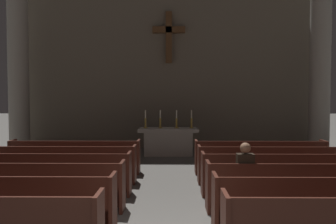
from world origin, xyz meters
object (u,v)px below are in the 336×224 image
object	(u,v)px
pew_left_row_4	(48,173)
candlestick_outer_right	(191,122)
pew_left_row_2	(1,203)
pew_right_row_5	(271,165)
pew_right_row_2	(328,204)
pew_right_row_3	(303,187)
pew_left_row_3	(29,186)
lone_worshipper	(244,175)
pew_left_row_5	(63,164)
pew_left_row_6	(75,157)
candlestick_inner_right	(177,122)
altar	(168,141)
pew_right_row_6	(260,157)
column_right_third	(320,62)
column_left_third	(18,62)
candlestick_inner_left	(160,122)
candlestick_outer_left	(145,122)
pew_right_row_4	(285,174)

from	to	relation	value
pew_left_row_4	candlestick_outer_right	size ratio (longest dim) A/B	5.49
pew_left_row_2	pew_right_row_5	distance (m)	6.15
pew_right_row_2	pew_right_row_3	bearing A→B (deg)	90.00
pew_left_row_3	lone_worshipper	bearing A→B (deg)	0.54
pew_left_row_5	pew_left_row_6	xyz separation A→B (m)	(0.00, 1.09, 0.00)
candlestick_inner_right	candlestick_outer_right	world-z (taller)	same
pew_left_row_4	candlestick_inner_right	xyz separation A→B (m)	(2.91, 5.29, 0.74)
candlestick_inner_right	altar	bearing A→B (deg)	-180.00
pew_right_row_6	candlestick_outer_right	xyz separation A→B (m)	(-1.76, 3.12, 0.74)
pew_right_row_2	candlestick_outer_right	size ratio (longest dim) A/B	5.49
pew_left_row_2	pew_right_row_5	bearing A→B (deg)	32.00
candlestick_outer_right	column_right_third	bearing A→B (deg)	2.11
pew_left_row_4	pew_right_row_6	bearing A→B (deg)	22.61
pew_left_row_6	pew_right_row_2	bearing A→B (deg)	-39.80
pew_left_row_6	column_left_third	size ratio (longest dim) A/B	0.51
candlestick_outer_right	lone_worshipper	world-z (taller)	candlestick_outer_right
pew_right_row_6	pew_left_row_5	bearing A→B (deg)	-168.24
pew_right_row_5	candlestick_inner_left	size ratio (longest dim) A/B	5.49
pew_left_row_2	pew_right_row_3	bearing A→B (deg)	11.76
pew_right_row_3	pew_right_row_6	size ratio (longest dim) A/B	1.00
column_left_third	altar	bearing A→B (deg)	-1.79
candlestick_inner_right	pew_left_row_3	bearing A→B (deg)	-114.51
pew_right_row_2	column_right_third	world-z (taller)	column_right_third
column_right_third	candlestick_outer_left	xyz separation A→B (m)	(-6.46, -0.18, -2.23)
candlestick_inner_left	pew_left_row_6	bearing A→B (deg)	-126.48
candlestick_outer_left	candlestick_inner_left	size ratio (longest dim) A/B	1.00
column_right_third	pew_left_row_4	bearing A→B (deg)	-146.35
pew_left_row_5	candlestick_outer_left	bearing A→B (deg)	67.33
pew_left_row_2	pew_right_row_6	distance (m)	6.78
pew_right_row_6	pew_right_row_4	bearing A→B (deg)	-90.00
pew_left_row_3	pew_right_row_3	size ratio (longest dim) A/B	1.00
pew_left_row_6	pew_left_row_5	bearing A→B (deg)	-90.00
pew_left_row_5	pew_right_row_3	world-z (taller)	same
column_left_third	candlestick_outer_left	size ratio (longest dim) A/B	10.66
pew_right_row_6	column_right_third	distance (m)	5.36
pew_right_row_5	lone_worshipper	distance (m)	2.41
pew_left_row_4	candlestick_outer_right	world-z (taller)	candlestick_outer_right
candlestick_inner_left	lone_worshipper	xyz separation A→B (m)	(1.81, -6.34, -0.53)
pew_left_row_5	column_left_third	distance (m)	6.08
pew_right_row_3	lone_worshipper	size ratio (longest dim) A/B	2.76
pew_right_row_4	candlestick_inner_left	bearing A→B (deg)	118.79
pew_right_row_3	pew_right_row_4	bearing A→B (deg)	90.00
pew_left_row_4	lone_worshipper	xyz separation A→B (m)	(4.11, -1.05, 0.22)
pew_right_row_3	pew_right_row_5	xyz separation A→B (m)	(0.00, 2.17, 0.00)
pew_right_row_3	pew_right_row_6	bearing A→B (deg)	90.00
pew_right_row_4	pew_left_row_4	bearing A→B (deg)	180.00
column_right_third	candlestick_inner_right	xyz separation A→B (m)	(-5.31, -0.18, -2.23)
pew_right_row_3	column_right_third	xyz separation A→B (m)	(3.00, 6.55, 2.97)
pew_left_row_6	pew_right_row_4	world-z (taller)	same
pew_left_row_4	pew_right_row_4	xyz separation A→B (m)	(5.21, 0.00, 0.00)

